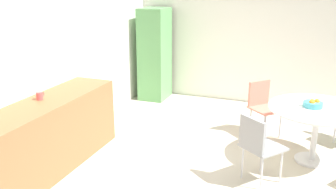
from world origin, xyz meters
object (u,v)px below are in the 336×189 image
at_px(round_table, 317,116).
at_px(chair_coral, 262,102).
at_px(locker_cabinet, 155,54).
at_px(chair_gray, 257,142).
at_px(mug_white, 40,96).
at_px(fruit_bowl, 313,104).

relative_size(round_table, chair_coral, 1.48).
bearing_deg(locker_cabinet, chair_coral, -116.47).
relative_size(locker_cabinet, round_table, 1.46).
xyz_separation_m(chair_gray, mug_white, (-0.54, 2.57, 0.43)).
height_order(chair_gray, mug_white, mug_white).
height_order(chair_gray, fruit_bowl, fruit_bowl).
distance_m(chair_gray, fruit_bowl, 1.03).
xyz_separation_m(fruit_bowl, mug_white, (-1.35, 3.13, 0.15)).
bearing_deg(chair_coral, chair_gray, -174.99).
relative_size(locker_cabinet, fruit_bowl, 7.40).
distance_m(locker_cabinet, round_table, 3.52).
bearing_deg(round_table, chair_coral, 47.69).
relative_size(chair_gray, chair_coral, 1.00).
bearing_deg(round_table, fruit_bowl, 93.29).
xyz_separation_m(locker_cabinet, chair_coral, (-1.12, -2.24, -0.37)).
relative_size(round_table, fruit_bowl, 5.09).
bearing_deg(chair_coral, fruit_bowl, -134.98).
height_order(chair_coral, mug_white, mug_white).
bearing_deg(round_table, mug_white, 112.92).
xyz_separation_m(round_table, mug_white, (-1.35, 3.20, 0.32)).
bearing_deg(mug_white, chair_gray, -78.20).
xyz_separation_m(chair_gray, chair_coral, (1.51, 0.13, 0.00)).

